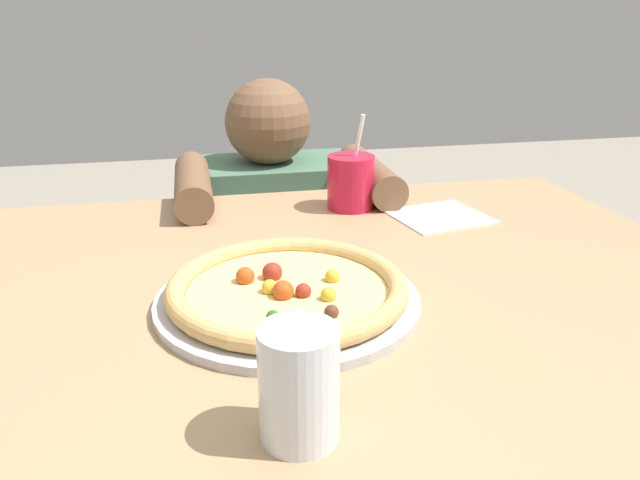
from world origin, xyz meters
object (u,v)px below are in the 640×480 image
pizza_near (288,292)px  diner_seated (273,294)px  drink_cup_colored (351,182)px  water_cup_clear (299,383)px

pizza_near → diner_seated: (0.07, 0.69, -0.34)m
pizza_near → drink_cup_colored: size_ratio=1.92×
drink_cup_colored → water_cup_clear: 0.67m
water_cup_clear → drink_cup_colored: bearing=71.6°
water_cup_clear → diner_seated: size_ratio=0.11×
drink_cup_colored → water_cup_clear: drink_cup_colored is taller
pizza_near → diner_seated: size_ratio=0.36×
pizza_near → water_cup_clear: bearing=-96.7°
pizza_near → drink_cup_colored: (0.18, 0.38, 0.03)m
pizza_near → drink_cup_colored: drink_cup_colored is taller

